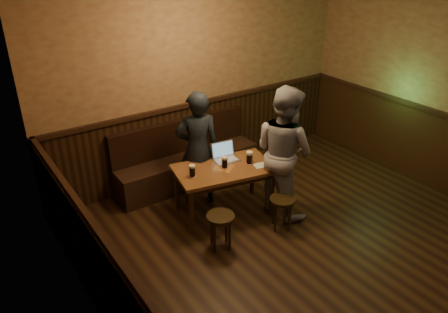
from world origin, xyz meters
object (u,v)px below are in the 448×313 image
(bench, at_px, (186,163))
(person_grey, at_px, (284,151))
(stool_left, at_px, (221,222))
(pub_table, at_px, (224,173))
(person_suit, at_px, (198,149))
(pint_mid, at_px, (225,162))
(pint_right, at_px, (249,158))
(laptop, at_px, (225,155))
(stool_right, at_px, (282,204))
(pint_left, at_px, (192,171))

(bench, relative_size, person_grey, 1.26)
(bench, xyz_separation_m, stool_left, (-0.46, -1.58, 0.05))
(pub_table, height_order, stool_left, pub_table)
(person_suit, height_order, person_grey, person_grey)
(bench, xyz_separation_m, person_suit, (-0.13, -0.56, 0.49))
(stool_left, relative_size, pint_mid, 2.89)
(pint_mid, height_order, pint_right, pint_right)
(laptop, bearing_deg, stool_right, -65.82)
(pint_right, bearing_deg, pub_table, 164.24)
(bench, distance_m, stool_left, 1.65)
(bench, height_order, pint_mid, bench)
(stool_left, distance_m, pint_left, 0.74)
(pint_right, height_order, person_grey, person_grey)
(pint_mid, relative_size, pint_right, 0.91)
(stool_right, relative_size, person_suit, 0.27)
(person_grey, bearing_deg, laptop, 38.29)
(pub_table, xyz_separation_m, stool_right, (0.39, -0.71, -0.24))
(pint_mid, bearing_deg, person_suit, 107.36)
(stool_left, relative_size, stool_right, 1.04)
(person_grey, bearing_deg, stool_right, 135.89)
(stool_right, bearing_deg, laptop, 105.49)
(stool_right, bearing_deg, person_grey, 50.33)
(bench, xyz_separation_m, pint_left, (-0.46, -0.96, 0.44))
(person_grey, bearing_deg, pub_table, 56.31)
(pint_left, relative_size, person_grey, 0.09)
(stool_left, bearing_deg, person_suit, 72.36)
(stool_left, xyz_separation_m, pint_right, (0.79, 0.50, 0.40))
(bench, distance_m, person_suit, 0.76)
(stool_left, bearing_deg, pint_mid, 51.80)
(stool_right, relative_size, pint_right, 2.55)
(pint_mid, bearing_deg, pub_table, 106.99)
(bench, relative_size, laptop, 6.24)
(pint_left, bearing_deg, stool_right, -40.96)
(person_grey, bearing_deg, stool_left, 96.58)
(stool_left, height_order, pint_right, pint_right)
(stool_left, distance_m, laptop, 1.06)
(laptop, bearing_deg, person_suit, 148.59)
(stool_left, xyz_separation_m, pint_left, (0.00, 0.62, 0.40))
(pub_table, xyz_separation_m, person_suit, (-0.13, 0.43, 0.22))
(pint_right, bearing_deg, pint_left, 171.08)
(laptop, bearing_deg, stool_left, -118.62)
(pint_right, height_order, laptop, laptop)
(stool_left, height_order, person_grey, person_grey)
(stool_left, relative_size, person_grey, 0.26)
(pub_table, relative_size, stool_left, 3.07)
(bench, distance_m, laptop, 0.91)
(bench, xyz_separation_m, stool_right, (0.39, -1.70, 0.03))
(pub_table, bearing_deg, person_grey, -17.94)
(stool_right, distance_m, pint_right, 0.74)
(person_suit, relative_size, person_grey, 0.92)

